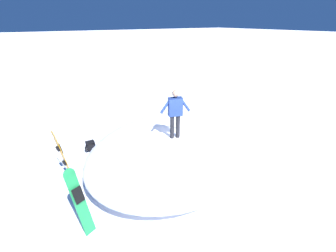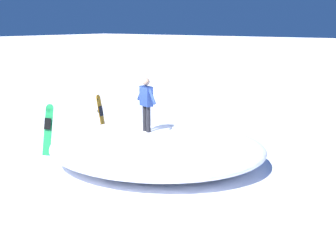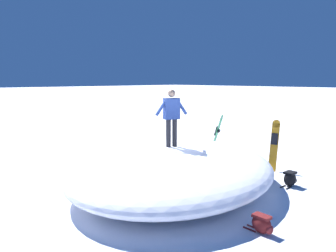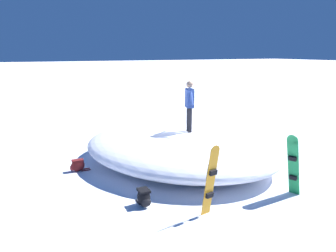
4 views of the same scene
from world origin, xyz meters
name	(u,v)px [view 4 (image 4 of 4)]	position (x,y,z in m)	size (l,w,h in m)	color
ground	(185,162)	(0.00, 0.00, 0.00)	(240.00, 240.00, 0.00)	white
snow_mound	(179,147)	(-0.20, 0.01, 0.55)	(6.88, 5.49, 1.10)	white
snowboarder_standing	(189,103)	(0.07, -0.16, 2.06)	(0.41, 0.99, 1.67)	black
snowboard_primary_upright	(293,164)	(1.12, -3.64, 0.88)	(0.57, 0.45, 1.70)	#1E8C47
snowboard_secondary_upright	(211,180)	(-1.36, -3.59, 0.89)	(0.31, 0.33, 1.72)	orange
backpack_near	(77,165)	(-3.45, 0.74, 0.20)	(0.63, 0.27, 0.38)	maroon
backpack_far	(144,197)	(-2.51, -2.43, 0.22)	(0.34, 0.60, 0.44)	black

